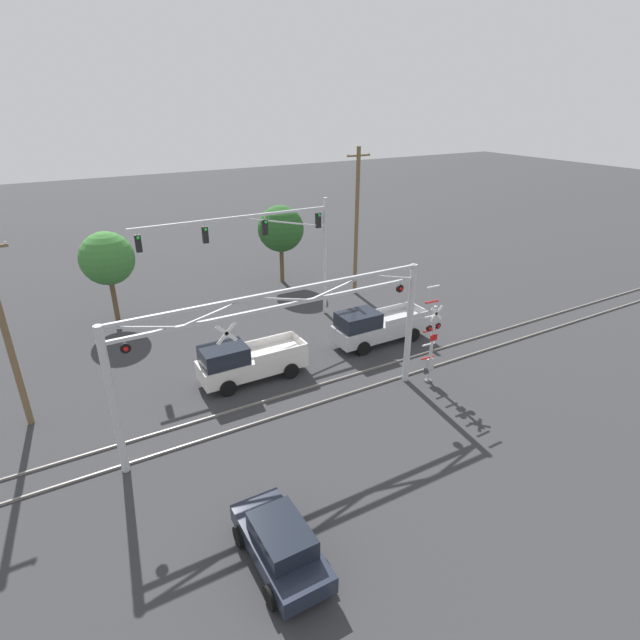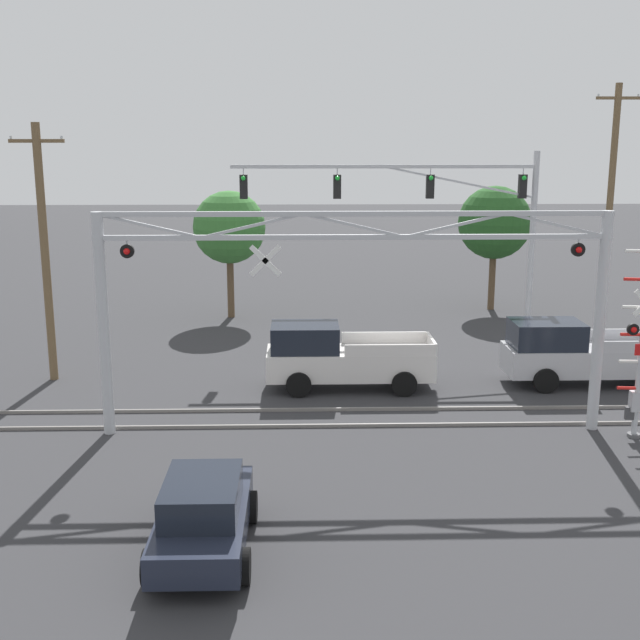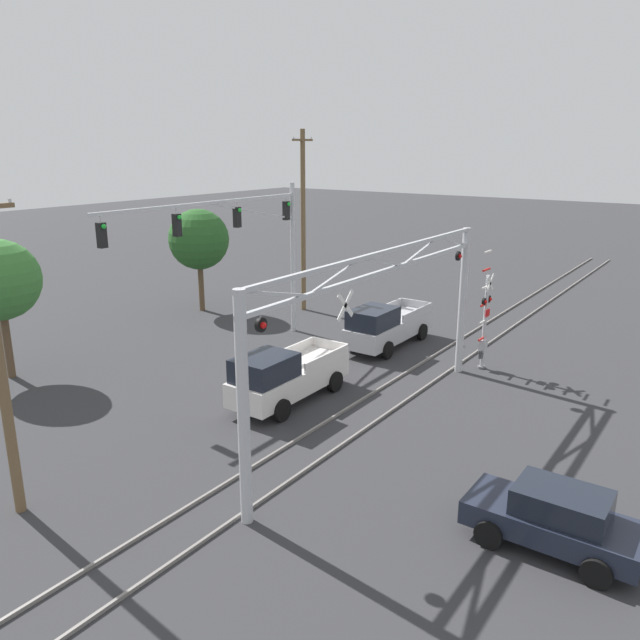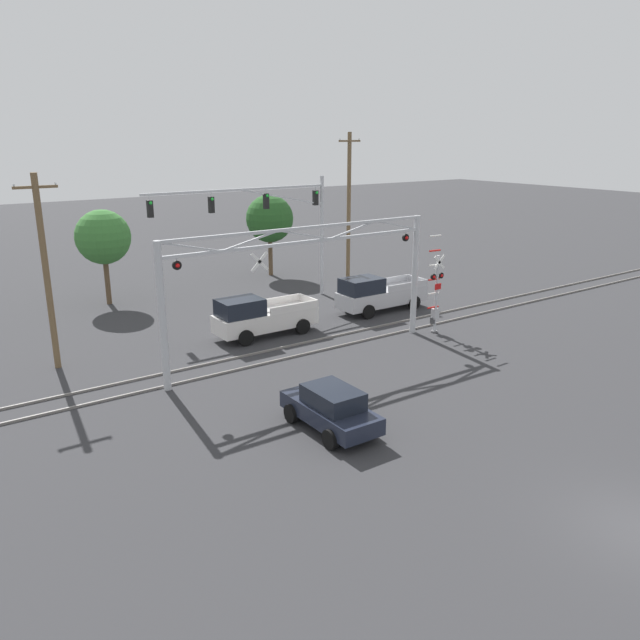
% 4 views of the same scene
% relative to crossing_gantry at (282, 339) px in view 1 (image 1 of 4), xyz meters
% --- Properties ---
extents(rail_track_near, '(80.00, 0.08, 0.10)m').
position_rel_crossing_gantry_xyz_m(rail_track_near, '(0.01, 0.28, -4.04)').
color(rail_track_near, gray).
rests_on(rail_track_near, ground_plane).
extents(rail_track_far, '(80.00, 0.08, 0.10)m').
position_rel_crossing_gantry_xyz_m(rail_track_far, '(0.01, 1.72, -4.04)').
color(rail_track_far, gray).
rests_on(rail_track_far, ground_plane).
extents(crossing_gantry, '(14.16, 0.32, 6.26)m').
position_rel_crossing_gantry_xyz_m(crossing_gantry, '(0.00, 0.00, 0.00)').
color(crossing_gantry, '#B7BABF').
rests_on(crossing_gantry, ground_plane).
extents(crossing_signal_mast, '(1.10, 0.35, 5.30)m').
position_rel_crossing_gantry_xyz_m(crossing_signal_mast, '(7.83, -0.71, -2.02)').
color(crossing_signal_mast, '#B7BABF').
rests_on(crossing_signal_mast, ground_plane).
extents(traffic_signal_span, '(11.97, 0.39, 7.74)m').
position_rel_crossing_gantry_xyz_m(traffic_signal_span, '(4.48, 9.68, 1.39)').
color(traffic_signal_span, '#B7BABF').
rests_on(traffic_signal_span, ground_plane).
extents(pickup_truck_lead, '(5.53, 2.09, 2.20)m').
position_rel_crossing_gantry_xyz_m(pickup_truck_lead, '(-0.15, 4.05, -3.01)').
color(pickup_truck_lead, silver).
rests_on(pickup_truck_lead, ground_plane).
extents(pickup_truck_following, '(5.79, 2.09, 2.20)m').
position_rel_crossing_gantry_xyz_m(pickup_truck_following, '(8.04, 4.29, -3.01)').
color(pickup_truck_following, '#B7B7BC').
rests_on(pickup_truck_following, ground_plane).
extents(sedan_waiting, '(1.99, 4.14, 1.62)m').
position_rel_crossing_gantry_xyz_m(sedan_waiting, '(-3.44, -6.87, -3.26)').
color(sedan_waiting, '#1E2333').
rests_on(sedan_waiting, ground_plane).
extents(utility_pole_left, '(1.80, 0.28, 8.71)m').
position_rel_crossing_gantry_xyz_m(utility_pole_left, '(-10.06, 5.35, 0.41)').
color(utility_pole_left, brown).
rests_on(utility_pole_left, ground_plane).
extents(utility_pole_right, '(1.80, 0.28, 10.42)m').
position_rel_crossing_gantry_xyz_m(utility_pole_right, '(11.58, 11.88, 1.27)').
color(utility_pole_right, brown).
rests_on(utility_pole_right, ground_plane).
extents(background_tree_beyond_span, '(3.51, 3.51, 6.03)m').
position_rel_crossing_gantry_xyz_m(background_tree_beyond_span, '(7.94, 16.75, 0.16)').
color(background_tree_beyond_span, brown).
rests_on(background_tree_beyond_span, ground_plane).
extents(background_tree_far_left_verge, '(3.35, 3.35, 5.90)m').
position_rel_crossing_gantry_xyz_m(background_tree_far_left_verge, '(-4.71, 15.30, 0.12)').
color(background_tree_far_left_verge, brown).
rests_on(background_tree_far_left_verge, ground_plane).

